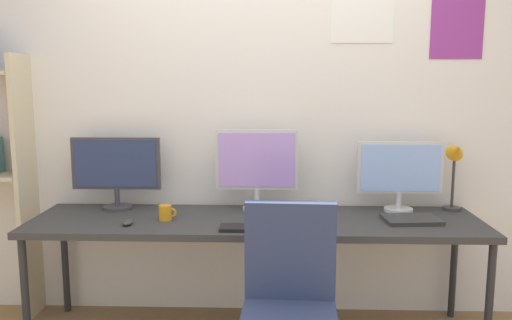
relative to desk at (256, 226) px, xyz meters
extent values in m
cube|color=silver|center=(0.00, 0.42, 0.61)|extent=(5.09, 0.10, 2.60)
cube|color=#8C338C|center=(1.26, 0.37, 1.21)|extent=(0.33, 0.01, 0.41)
cube|color=white|center=(0.66, 0.37, 1.34)|extent=(0.39, 0.01, 0.47)
cube|color=#333333|center=(0.00, 0.00, 0.03)|extent=(2.69, 0.68, 0.04)
cylinder|color=#262628|center=(-1.30, -0.29, -0.34)|extent=(0.04, 0.04, 0.70)
cylinder|color=#262628|center=(1.30, -0.29, -0.34)|extent=(0.04, 0.04, 0.70)
cylinder|color=#262628|center=(-1.30, 0.29, -0.34)|extent=(0.04, 0.04, 0.70)
cylinder|color=#262628|center=(1.30, 0.29, -0.34)|extent=(0.04, 0.04, 0.70)
cube|color=beige|center=(-1.50, 0.23, 0.17)|extent=(0.03, 0.28, 1.73)
cube|color=navy|center=(0.19, -0.61, 0.06)|extent=(0.44, 0.09, 0.48)
cylinder|color=#38383D|center=(-0.90, 0.21, 0.06)|extent=(0.18, 0.18, 0.02)
cylinder|color=#38383D|center=(-0.90, 0.21, 0.12)|extent=(0.03, 0.03, 0.11)
cube|color=#38383D|center=(-0.90, 0.21, 0.34)|extent=(0.57, 0.03, 0.33)
cube|color=navy|center=(-0.90, 0.20, 0.34)|extent=(0.52, 0.01, 0.30)
cylinder|color=silver|center=(0.00, 0.21, 0.06)|extent=(0.18, 0.18, 0.02)
cylinder|color=silver|center=(0.00, 0.21, 0.12)|extent=(0.03, 0.03, 0.12)
cube|color=silver|center=(0.00, 0.21, 0.37)|extent=(0.52, 0.03, 0.38)
cube|color=#B28CE5|center=(0.00, 0.20, 0.37)|extent=(0.48, 0.01, 0.34)
cylinder|color=silver|center=(0.90, 0.21, 0.06)|extent=(0.18, 0.18, 0.02)
cylinder|color=silver|center=(0.90, 0.21, 0.11)|extent=(0.03, 0.03, 0.10)
cube|color=silver|center=(0.90, 0.21, 0.33)|extent=(0.53, 0.03, 0.33)
cube|color=#8CB2F2|center=(0.90, 0.20, 0.33)|extent=(0.49, 0.01, 0.29)
cylinder|color=#333333|center=(1.25, 0.25, 0.06)|extent=(0.11, 0.11, 0.02)
cylinder|color=#333333|center=(1.25, 0.25, 0.25)|extent=(0.02, 0.02, 0.37)
cone|color=orange|center=(1.25, 0.22, 0.44)|extent=(0.11, 0.14, 0.14)
cube|color=black|center=(0.00, -0.23, 0.06)|extent=(0.39, 0.13, 0.02)
ellipsoid|color=#38383D|center=(-0.73, -0.16, 0.06)|extent=(0.06, 0.10, 0.03)
cube|color=#2D2D2D|center=(0.92, -0.03, 0.06)|extent=(0.34, 0.25, 0.02)
cylinder|color=orange|center=(-0.54, -0.04, 0.09)|extent=(0.08, 0.08, 0.09)
torus|color=orange|center=(-0.50, -0.04, 0.09)|extent=(0.06, 0.01, 0.06)
camera|label=1|loc=(0.10, -3.08, 0.89)|focal=37.04mm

